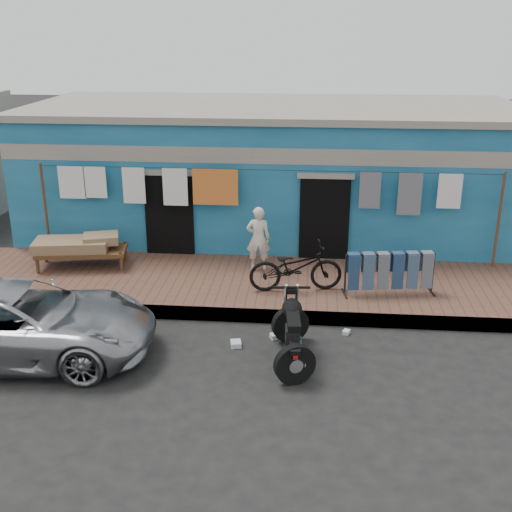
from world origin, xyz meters
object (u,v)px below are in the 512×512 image
Objects in this scene: car at (18,321)px; jeans_rack at (389,273)px; seated_person at (258,238)px; motorcycle at (293,330)px; charpoy at (82,252)px; bicycle at (296,262)px.

jeans_rack is (6.32, 2.65, 0.04)m from car.
seated_person is at bearing -48.81° from car.
motorcycle is 3.02m from jeans_rack.
motorcycle is 5.76m from charpoy.
motorcycle is 0.97× the size of jeans_rack.
car is 3.56m from charpoy.
car is 6.85m from jeans_rack.
motorcycle is (0.87, -3.50, -0.38)m from seated_person.
seated_person is 0.75× the size of jeans_rack.
motorcycle is at bearing -91.51° from car.
motorcycle reaches higher than jeans_rack.
bicycle is at bearing -10.89° from charpoy.
seated_person is at bearing 2.61° from charpoy.
car is at bearing 42.50° from seated_person.
bicycle reaches higher than charpoy.
charpoy is at bearing 139.63° from motorcycle.
car is 3.27× the size of seated_person.
seated_person reaches higher than charpoy.
car is 4.53m from motorcycle.
bicycle reaches higher than motorcycle.
jeans_rack is (6.50, -0.91, 0.10)m from charpoy.
motorcycle is at bearing 100.84° from seated_person.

